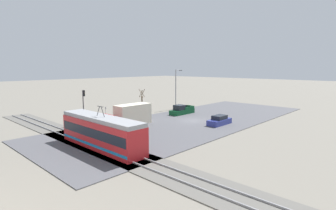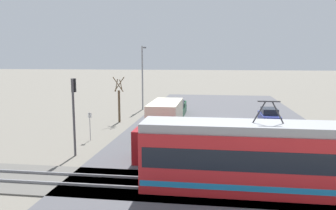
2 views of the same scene
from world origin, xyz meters
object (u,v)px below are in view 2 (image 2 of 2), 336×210
object	(u,v)px
pickup_truck	(177,109)
street_tree	(119,102)
sedan_car_0	(269,116)
no_parking_sign	(90,124)
street_lamp_near_crossing	(143,73)
light_rail_tram	(266,158)
traffic_light_pole	(74,106)
box_truck	(163,125)

from	to	relation	value
pickup_truck	street_tree	world-z (taller)	street_tree
sedan_car_0	no_parking_sign	world-z (taller)	no_parking_sign
street_tree	street_lamp_near_crossing	size ratio (longest dim) A/B	0.58
light_rail_tram	no_parking_sign	size ratio (longest dim) A/B	5.42
street_lamp_near_crossing	traffic_light_pole	bearing A→B (deg)	89.44
traffic_light_pole	pickup_truck	bearing A→B (deg)	-106.90
no_parking_sign	pickup_truck	bearing A→B (deg)	-114.02
box_truck	street_tree	world-z (taller)	street_tree
pickup_truck	no_parking_sign	distance (m)	14.42
light_rail_tram	street_lamp_near_crossing	world-z (taller)	street_lamp_near_crossing
light_rail_tram	box_truck	distance (m)	10.85
sedan_car_0	street_lamp_near_crossing	xyz separation A→B (m)	(15.42, -7.23, 4.18)
box_truck	street_lamp_near_crossing	size ratio (longest dim) A/B	1.17
sedan_car_0	pickup_truck	bearing A→B (deg)	163.56
box_truck	sedan_car_0	size ratio (longest dim) A/B	2.19
sedan_car_0	no_parking_sign	xyz separation A→B (m)	(16.19, 10.11, 0.75)
pickup_truck	sedan_car_0	size ratio (longest dim) A/B	1.19
box_truck	traffic_light_pole	size ratio (longest dim) A/B	1.81
pickup_truck	traffic_light_pole	world-z (taller)	traffic_light_pole
traffic_light_pole	street_tree	size ratio (longest dim) A/B	1.11
box_truck	street_tree	distance (m)	10.57
street_tree	street_lamp_near_crossing	xyz separation A→B (m)	(-0.60, -9.26, 2.63)
traffic_light_pole	light_rail_tram	bearing A→B (deg)	158.78
street_tree	no_parking_sign	distance (m)	8.12
pickup_truck	traffic_light_pole	bearing A→B (deg)	73.10
traffic_light_pole	street_tree	xyz separation A→B (m)	(0.39, -12.37, -1.29)
light_rail_tram	pickup_truck	size ratio (longest dim) A/B	2.37
box_truck	no_parking_sign	world-z (taller)	box_truck
sedan_car_0	street_tree	size ratio (longest dim) A/B	0.92
traffic_light_pole	street_lamp_near_crossing	distance (m)	21.67
pickup_truck	sedan_car_0	bearing A→B (deg)	163.56
sedan_car_0	street_tree	world-z (taller)	street_tree
light_rail_tram	street_tree	world-z (taller)	street_tree
street_tree	street_lamp_near_crossing	bearing A→B (deg)	-93.72
pickup_truck	no_parking_sign	bearing A→B (deg)	65.98
traffic_light_pole	no_parking_sign	world-z (taller)	traffic_light_pole
sedan_car_0	street_lamp_near_crossing	size ratio (longest dim) A/B	0.53
light_rail_tram	street_lamp_near_crossing	bearing A→B (deg)	-65.30
box_truck	street_lamp_near_crossing	distance (m)	18.98
street_tree	no_parking_sign	xyz separation A→B (m)	(0.17, 8.08, -0.80)
sedan_car_0	no_parking_sign	distance (m)	19.11
light_rail_tram	box_truck	bearing A→B (deg)	-52.19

